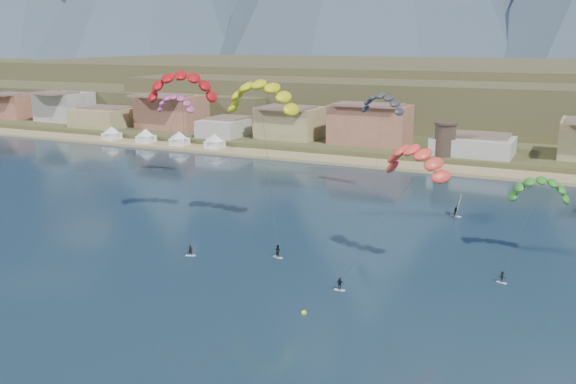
{
  "coord_description": "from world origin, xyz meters",
  "views": [
    {
      "loc": [
        37.09,
        -46.44,
        30.98
      ],
      "look_at": [
        0.0,
        32.0,
        10.0
      ],
      "focal_mm": 39.72,
      "sensor_mm": 36.0,
      "label": 1
    }
  ],
  "objects_px": {
    "watchtower": "(445,139)",
    "kitesurfer_orange": "(416,156)",
    "kitesurfer_green": "(540,186)",
    "buoy": "(304,313)",
    "windsurfer": "(457,210)",
    "kitesurfer_red": "(182,82)",
    "kitesurfer_yellow": "(262,92)"
  },
  "relations": [
    {
      "from": "kitesurfer_orange",
      "to": "windsurfer",
      "type": "height_order",
      "value": "kitesurfer_orange"
    },
    {
      "from": "kitesurfer_orange",
      "to": "buoy",
      "type": "height_order",
      "value": "kitesurfer_orange"
    },
    {
      "from": "kitesurfer_green",
      "to": "windsurfer",
      "type": "bearing_deg",
      "value": 128.68
    },
    {
      "from": "windsurfer",
      "to": "buoy",
      "type": "bearing_deg",
      "value": -99.0
    },
    {
      "from": "kitesurfer_green",
      "to": "buoy",
      "type": "bearing_deg",
      "value": -125.28
    },
    {
      "from": "watchtower",
      "to": "kitesurfer_orange",
      "type": "relative_size",
      "value": 0.42
    },
    {
      "from": "kitesurfer_red",
      "to": "kitesurfer_green",
      "type": "xyz_separation_m",
      "value": [
        54.08,
        8.25,
        -13.46
      ]
    },
    {
      "from": "watchtower",
      "to": "windsurfer",
      "type": "height_order",
      "value": "watchtower"
    },
    {
      "from": "watchtower",
      "to": "kitesurfer_orange",
      "type": "height_order",
      "value": "kitesurfer_orange"
    },
    {
      "from": "kitesurfer_yellow",
      "to": "kitesurfer_orange",
      "type": "xyz_separation_m",
      "value": [
        26.38,
        -6.37,
        -6.98
      ]
    },
    {
      "from": "watchtower",
      "to": "buoy",
      "type": "relative_size",
      "value": 13.45
    },
    {
      "from": "kitesurfer_green",
      "to": "buoy",
      "type": "relative_size",
      "value": 24.07
    },
    {
      "from": "kitesurfer_red",
      "to": "kitesurfer_orange",
      "type": "xyz_separation_m",
      "value": [
        39.19,
        -3.36,
        -8.43
      ]
    },
    {
      "from": "kitesurfer_yellow",
      "to": "windsurfer",
      "type": "bearing_deg",
      "value": 40.91
    },
    {
      "from": "kitesurfer_red",
      "to": "kitesurfer_yellow",
      "type": "distance_m",
      "value": 13.24
    },
    {
      "from": "watchtower",
      "to": "kitesurfer_yellow",
      "type": "distance_m",
      "value": 75.0
    },
    {
      "from": "windsurfer",
      "to": "kitesurfer_red",
      "type": "bearing_deg",
      "value": -146.47
    },
    {
      "from": "watchtower",
      "to": "windsurfer",
      "type": "bearing_deg",
      "value": -75.59
    },
    {
      "from": "buoy",
      "to": "windsurfer",
      "type": "bearing_deg",
      "value": 81.0
    },
    {
      "from": "kitesurfer_red",
      "to": "kitesurfer_green",
      "type": "distance_m",
      "value": 56.34
    },
    {
      "from": "kitesurfer_yellow",
      "to": "kitesurfer_orange",
      "type": "bearing_deg",
      "value": -13.58
    },
    {
      "from": "windsurfer",
      "to": "kitesurfer_orange",
      "type": "bearing_deg",
      "value": -90.88
    },
    {
      "from": "kitesurfer_orange",
      "to": "kitesurfer_green",
      "type": "xyz_separation_m",
      "value": [
        14.88,
        11.61,
        -5.03
      ]
    },
    {
      "from": "kitesurfer_orange",
      "to": "kitesurfer_green",
      "type": "bearing_deg",
      "value": 37.95
    },
    {
      "from": "buoy",
      "to": "watchtower",
      "type": "bearing_deg",
      "value": 92.7
    },
    {
      "from": "kitesurfer_orange",
      "to": "windsurfer",
      "type": "xyz_separation_m",
      "value": [
        0.46,
        29.63,
        -14.6
      ]
    },
    {
      "from": "kitesurfer_yellow",
      "to": "windsurfer",
      "type": "relative_size",
      "value": 6.94
    },
    {
      "from": "watchtower",
      "to": "kitesurfer_red",
      "type": "bearing_deg",
      "value": -109.99
    },
    {
      "from": "kitesurfer_yellow",
      "to": "kitesurfer_green",
      "type": "distance_m",
      "value": 43.3
    },
    {
      "from": "watchtower",
      "to": "buoy",
      "type": "distance_m",
      "value": 98.29
    },
    {
      "from": "watchtower",
      "to": "buoy",
      "type": "xyz_separation_m",
      "value": [
        4.62,
        -97.99,
        -6.26
      ]
    },
    {
      "from": "kitesurfer_red",
      "to": "kitesurfer_yellow",
      "type": "xyz_separation_m",
      "value": [
        12.81,
        3.01,
        -1.45
      ]
    }
  ]
}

